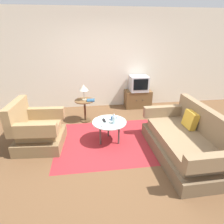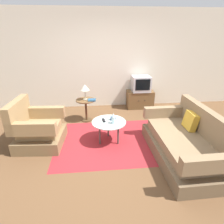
# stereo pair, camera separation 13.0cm
# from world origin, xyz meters

# --- Properties ---
(ground_plane) EXTENTS (16.00, 16.00, 0.00)m
(ground_plane) POSITION_xyz_m (0.00, 0.00, 0.00)
(ground_plane) COLOR brown
(back_wall) EXTENTS (9.00, 0.12, 2.70)m
(back_wall) POSITION_xyz_m (0.00, 2.32, 1.35)
(back_wall) COLOR beige
(back_wall) RESTS_ON ground
(area_rug) EXTENTS (2.17, 1.80, 0.00)m
(area_rug) POSITION_xyz_m (-0.07, 0.20, 0.00)
(area_rug) COLOR maroon
(area_rug) RESTS_ON ground
(armchair) EXTENTS (0.93, 0.93, 0.93)m
(armchair) POSITION_xyz_m (-1.50, 0.24, 0.32)
(armchair) COLOR brown
(armchair) RESTS_ON ground
(couch) EXTENTS (0.97, 1.86, 0.89)m
(couch) POSITION_xyz_m (1.23, -0.47, 0.29)
(couch) COLOR brown
(couch) RESTS_ON ground
(coffee_table) EXTENTS (0.68, 0.68, 0.45)m
(coffee_table) POSITION_xyz_m (-0.08, 0.20, 0.41)
(coffee_table) COLOR #B2C6C1
(coffee_table) RESTS_ON ground
(side_table) EXTENTS (0.47, 0.47, 0.56)m
(side_table) POSITION_xyz_m (-0.56, 1.24, 0.40)
(side_table) COLOR brown
(side_table) RESTS_ON ground
(tv_stand) EXTENTS (0.76, 0.44, 0.51)m
(tv_stand) POSITION_xyz_m (1.00, 2.01, 0.25)
(tv_stand) COLOR brown
(tv_stand) RESTS_ON ground
(television) EXTENTS (0.51, 0.45, 0.43)m
(television) POSITION_xyz_m (1.00, 2.00, 0.72)
(television) COLOR #B7B7BC
(television) RESTS_ON tv_stand
(table_lamp) EXTENTS (0.22, 0.22, 0.38)m
(table_lamp) POSITION_xyz_m (-0.56, 1.24, 0.86)
(table_lamp) COLOR #9E937A
(table_lamp) RESTS_ON side_table
(vase) EXTENTS (0.07, 0.07, 0.21)m
(vase) POSITION_xyz_m (0.01, 0.11, 0.56)
(vase) COLOR silver
(vase) RESTS_ON coffee_table
(mug) EXTENTS (0.12, 0.08, 0.08)m
(mug) POSITION_xyz_m (0.01, 0.26, 0.49)
(mug) COLOR #335184
(mug) RESTS_ON coffee_table
(tv_remote_dark) EXTENTS (0.07, 0.17, 0.02)m
(tv_remote_dark) POSITION_xyz_m (-0.17, 0.25, 0.46)
(tv_remote_dark) COLOR black
(tv_remote_dark) RESTS_ON coffee_table
(tv_remote_silver) EXTENTS (0.17, 0.10, 0.02)m
(tv_remote_silver) POSITION_xyz_m (-0.17, 0.05, 0.46)
(tv_remote_silver) COLOR #B2B2B7
(tv_remote_silver) RESTS_ON coffee_table
(book) EXTENTS (0.19, 0.16, 0.03)m
(book) POSITION_xyz_m (-0.41, 1.17, 0.58)
(book) COLOR navy
(book) RESTS_ON side_table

